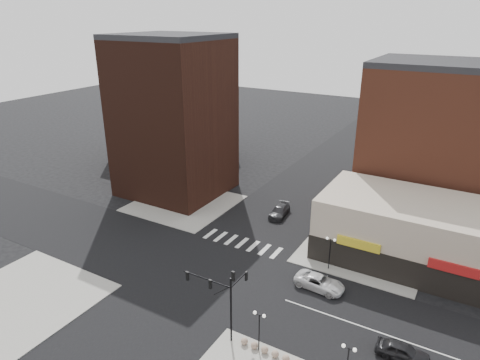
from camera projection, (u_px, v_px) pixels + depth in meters
The scene contains 18 objects.
ground at pixel (208, 273), 50.53m from camera, with size 240.00×240.00×0.00m, color black.
road_ew at pixel (208, 273), 50.53m from camera, with size 200.00×14.00×0.02m, color black.
road_ns at pixel (208, 273), 50.53m from camera, with size 14.00×200.00×0.02m, color black.
sidewalk_nw at pixel (184, 203), 68.96m from camera, with size 15.00×15.00×0.12m, color gray.
sidewalk_ne at pixel (364, 250), 55.38m from camera, with size 15.00×15.00×0.12m, color gray.
sidewalk_sw at pixel (19, 301), 45.64m from camera, with size 15.00×15.00×0.12m, color gray.
building_nw at pixel (173, 119), 69.74m from camera, with size 16.00×15.00×25.00m, color #341810.
building_nw_low at pixel (173, 127), 90.67m from camera, with size 20.00×18.00×12.00m, color #341810.
building_ne_midrise at pixel (431, 145), 61.34m from camera, with size 18.00×15.00×22.00m, color brown.
building_ne_row at pixel (421, 239), 51.55m from camera, with size 24.20×12.20×8.00m.
traffic_signal at pixel (224, 292), 39.03m from camera, with size 5.59×3.09×7.77m.
street_lamp_se_a at pixel (259, 322), 37.74m from camera, with size 1.22×0.32×4.16m.
street_lamp_se_b at pixel (348, 356), 34.00m from camera, with size 1.22×0.32×4.16m.
street_lamp_ne at pixel (330, 245), 50.14m from camera, with size 1.22×0.32×4.16m.
bollard_row at pixel (270, 352), 38.25m from camera, with size 5.91×0.66×0.66m.
white_suv at pixel (320, 282), 47.53m from camera, with size 2.57×5.58×1.55m, color silver.
dark_sedan_east at pixel (403, 351), 37.84m from camera, with size 1.87×4.64×1.58m, color black.
dark_sedan_north at pixel (280, 211), 64.59m from camera, with size 2.17×5.34×1.55m, color black.
Camera 1 is at (24.89, -35.25, 28.78)m, focal length 32.00 mm.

